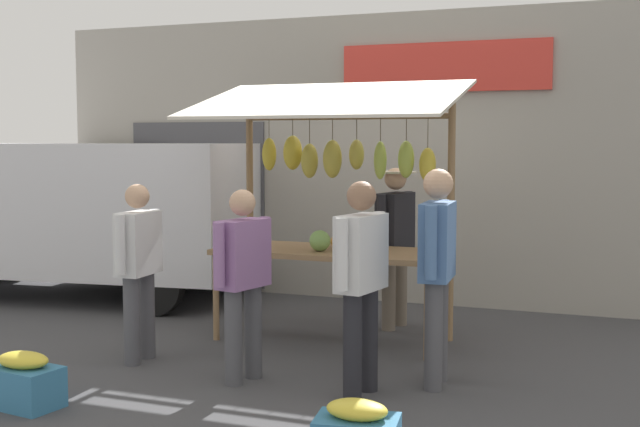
% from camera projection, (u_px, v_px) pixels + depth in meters
% --- Properties ---
extents(ground_plane, '(40.00, 40.00, 0.00)m').
position_uv_depth(ground_plane, '(331.00, 340.00, 8.08)').
color(ground_plane, '#424244').
extents(street_backdrop, '(9.00, 0.30, 3.40)m').
position_uv_depth(street_backdrop, '(393.00, 159.00, 9.99)').
color(street_backdrop, '#9E998E').
rests_on(street_backdrop, ground).
extents(market_stall, '(2.50, 1.46, 2.50)m').
position_uv_depth(market_stall, '(334.00, 178.00, 8.01)').
color(market_stall, olive).
rests_on(market_stall, ground).
extents(vendor_with_sunhat, '(0.42, 0.69, 1.64)m').
position_uv_depth(vendor_with_sunhat, '(395.00, 234.00, 8.54)').
color(vendor_with_sunhat, '#726656').
rests_on(vendor_with_sunhat, ground).
extents(shopper_in_striped_shirt, '(0.31, 0.66, 1.54)m').
position_uv_depth(shopper_in_striped_shirt, '(243.00, 273.00, 6.64)').
color(shopper_in_striped_shirt, '#4C4C51').
rests_on(shopper_in_striped_shirt, ground).
extents(shopper_with_shopping_bag, '(0.29, 0.69, 1.62)m').
position_uv_depth(shopper_with_shopping_bag, '(361.00, 273.00, 6.26)').
color(shopper_with_shopping_bag, '#232328').
rests_on(shopper_with_shopping_bag, ground).
extents(shopper_with_ponytail, '(0.24, 0.67, 1.55)m').
position_uv_depth(shopper_with_ponytail, '(138.00, 261.00, 7.24)').
color(shopper_with_ponytail, '#4C4C51').
rests_on(shopper_with_ponytail, ground).
extents(shopper_in_grey_tee, '(0.26, 0.72, 1.70)m').
position_uv_depth(shopper_in_grey_tee, '(437.00, 260.00, 6.51)').
color(shopper_in_grey_tee, '#4C4C51').
rests_on(shopper_in_grey_tee, ground).
extents(parked_van, '(4.60, 2.40, 1.88)m').
position_uv_depth(parked_van, '(59.00, 205.00, 10.34)').
color(parked_van, silver).
rests_on(parked_van, ground).
extents(produce_crate_side, '(0.57, 0.40, 0.41)m').
position_uv_depth(produce_crate_side, '(24.00, 382.00, 6.04)').
color(produce_crate_side, teal).
rests_on(produce_crate_side, ground).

